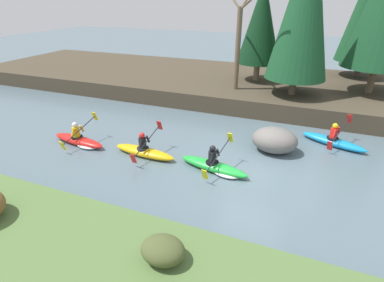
% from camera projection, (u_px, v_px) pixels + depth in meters
% --- Properties ---
extents(ground_plane, '(90.00, 90.00, 0.00)m').
position_uv_depth(ground_plane, '(254.00, 172.00, 10.96)').
color(ground_plane, slate).
extents(riverbank_far, '(44.00, 9.54, 0.95)m').
position_uv_depth(riverbank_far, '(285.00, 89.00, 19.04)').
color(riverbank_far, '#473D2D').
rests_on(riverbank_far, ground).
extents(conifer_tree_far_left, '(2.62, 2.62, 5.84)m').
position_uv_depth(conifer_tree_far_left, '(261.00, 22.00, 17.66)').
color(conifer_tree_far_left, '#7A664C').
rests_on(conifer_tree_far_left, riverbank_far).
extents(conifer_tree_left, '(3.16, 3.16, 8.16)m').
position_uv_depth(conifer_tree_left, '(305.00, 3.00, 14.43)').
color(conifer_tree_left, brown).
rests_on(conifer_tree_left, riverbank_far).
extents(bare_tree_upstream, '(3.22, 3.18, 5.81)m').
position_uv_depth(bare_tree_upstream, '(239.00, 39.00, 16.21)').
color(bare_tree_upstream, brown).
rests_on(bare_tree_upstream, riverbank_far).
extents(shrub_clump_second, '(1.00, 0.84, 0.54)m').
position_uv_depth(shrub_clump_second, '(163.00, 250.00, 6.53)').
color(shrub_clump_second, '#4C562D').
rests_on(shrub_clump_second, riverbank_near).
extents(kayaker_lead, '(2.73, 1.99, 1.20)m').
position_uv_depth(kayaker_lead, '(334.00, 141.00, 12.80)').
color(kayaker_lead, '#1993D6').
rests_on(kayaker_lead, ground).
extents(kayaker_middle, '(2.79, 2.06, 1.20)m').
position_uv_depth(kayaker_middle, '(216.00, 166.00, 10.91)').
color(kayaker_middle, green).
rests_on(kayaker_middle, ground).
extents(kayaker_trailing, '(2.79, 2.07, 1.20)m').
position_uv_depth(kayaker_trailing, '(145.00, 151.00, 11.96)').
color(kayaker_trailing, yellow).
rests_on(kayaker_trailing, ground).
extents(kayaker_far_back, '(2.79, 2.07, 1.20)m').
position_uv_depth(kayaker_far_back, '(80.00, 140.00, 12.88)').
color(kayaker_far_back, red).
rests_on(kayaker_far_back, ground).
extents(boulder_midstream, '(1.83, 1.43, 1.03)m').
position_uv_depth(boulder_midstream, '(275.00, 140.00, 12.18)').
color(boulder_midstream, slate).
rests_on(boulder_midstream, ground).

